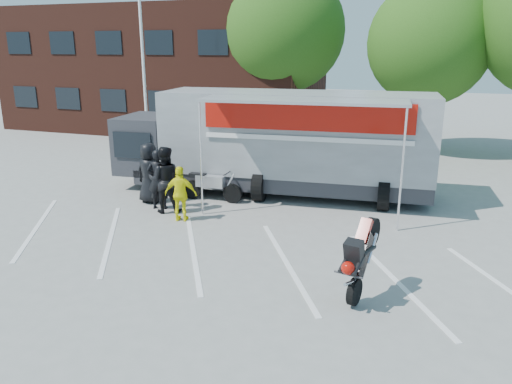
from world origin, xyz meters
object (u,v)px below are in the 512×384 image
Objects in this scene: flagpole at (147,40)px; spectator_leather_c at (165,180)px; transporter_truck at (280,193)px; spectator_hivis at (181,194)px; tree_left at (284,31)px; spectator_leather_b at (158,179)px; parked_motorcycle at (212,201)px; tree_mid at (429,43)px; spectator_leather_a at (149,173)px; stunt_bike_rider at (365,294)px.

flagpole is 8.91m from spectator_leather_c.
transporter_truck is 6.72× the size of spectator_hivis.
tree_left reaches higher than spectator_leather_b.
spectator_leather_c is (4.37, -6.63, -4.05)m from flagpole.
transporter_truck is at bearing -127.49° from spectator_hivis.
spectator_leather_b reaches higher than transporter_truck.
transporter_truck is 2.41m from parked_motorcycle.
flagpole is 8.89m from parked_motorcycle.
tree_mid is 14.03m from spectator_leather_a.
stunt_bike_rider is 7.65m from spectator_leather_b.
tree_mid is at bearing -139.89° from spectator_leather_c.
tree_mid reaches higher than spectator_leather_a.
spectator_leather_a is at bearing -151.76° from transporter_truck.
flagpole is 0.75× the size of transporter_truck.
transporter_truck is (7.04, -3.56, -5.05)m from flagpole.
transporter_truck is at bearing 133.03° from stunt_bike_rider.
flagpole is at bearing -75.92° from spectator_leather_c.
parked_motorcycle is (-1.82, -1.58, 0.00)m from transporter_truck.
tree_left reaches higher than stunt_bike_rider.
spectator_hivis is (5.18, -7.18, -4.26)m from flagpole.
spectator_leather_c is at bearing 165.56° from stunt_bike_rider.
spectator_leather_b reaches higher than spectator_hivis.
tree_mid is at bearing -126.82° from spectator_hivis.
transporter_truck is 4.14m from spectator_hivis.
tree_left is at bearing 4.26° from parked_motorcycle.
spectator_leather_c reaches higher than transporter_truck.
spectator_leather_b is (0.58, -0.44, -0.04)m from spectator_leather_a.
spectator_leather_c is (0.12, -12.63, -4.57)m from tree_left.
transporter_truck is 4.25m from spectator_leather_b.
stunt_bike_rider reaches higher than parked_motorcycle.
tree_left is 4.32× the size of spectator_leather_c.
tree_left is at bearing 101.00° from transporter_truck.
spectator_hivis is at bearing 129.73° from spectator_leather_b.
spectator_leather_a is 2.15m from spectator_hivis.
tree_mid is 3.84× the size of spectator_leather_c.
stunt_bike_rider is 0.89× the size of spectator_leather_c.
parked_motorcycle is 1.30× the size of spectator_hivis.
spectator_leather_c is (0.94, -0.68, 0.04)m from spectator_leather_a.
spectator_leather_a is (-1.78, -0.81, 0.96)m from parked_motorcycle.
transporter_truck is at bearing -153.36° from spectator_leather_b.
spectator_leather_b is at bearing -91.09° from tree_left.
spectator_hivis is (-1.85, -3.62, 0.80)m from transporter_truck.
spectator_leather_b is at bearing 165.21° from stunt_bike_rider.
flagpole is 5.03× the size of spectator_hivis.
stunt_bike_rider is 7.24m from spectator_leather_c.
spectator_leather_b is (-1.20, -1.25, 0.93)m from parked_motorcycle.
parked_motorcycle is 1.16× the size of stunt_bike_rider.
flagpole is at bearing -156.03° from tree_mid.
tree_mid reaches higher than spectator_leather_c.
flagpole is 4.15× the size of spectator_leather_a.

